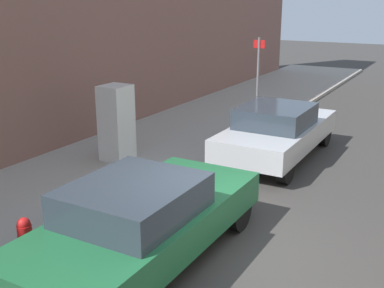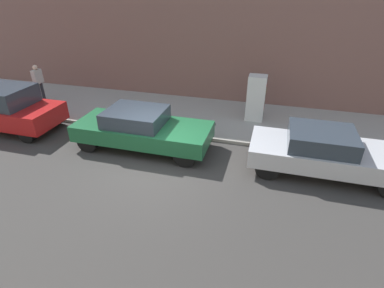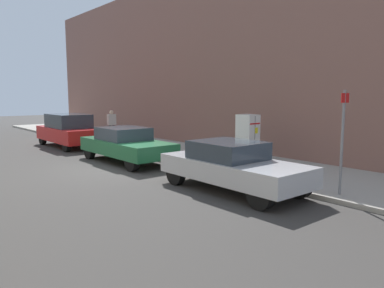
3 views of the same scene
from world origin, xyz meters
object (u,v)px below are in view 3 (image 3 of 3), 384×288
Objects in this scene: pedestrian_walking_far at (112,123)px; parked_sedan_silver at (232,165)px; discarded_refrigerator at (248,138)px; parked_suv_red at (69,130)px; fire_hydrant at (143,144)px; parked_sedan_green at (126,144)px; street_sign_post at (342,137)px.

pedestrian_walking_far is 12.79m from parked_sedan_silver.
parked_suv_red is (3.28, -9.53, -0.17)m from discarded_refrigerator.
fire_hydrant is 0.16× the size of parked_sedan_green.
pedestrian_walking_far reaches higher than parked_suv_red.
discarded_refrigerator is at bearing -144.30° from parked_sedan_silver.
discarded_refrigerator reaches higher than pedestrian_walking_far.
parked_sedan_silver is (1.55, -2.42, -0.90)m from street_sign_post.
discarded_refrigerator is 4.05m from parked_sedan_silver.
parked_suv_red is at bearing -83.83° from street_sign_post.
street_sign_post is 14.41m from parked_suv_red.
parked_sedan_silver is at bearing 78.36° from fire_hydrant.
discarded_refrigerator is 10.13m from pedestrian_walking_far.
street_sign_post is 9.44m from fire_hydrant.
discarded_refrigerator is 0.39× the size of parked_sedan_green.
pedestrian_walking_far is at bearing -87.31° from discarded_refrigerator.
parked_suv_red is (1.43, -4.94, 0.38)m from fire_hydrant.
discarded_refrigerator is 0.40× the size of parked_suv_red.
parked_sedan_silver is at bearing 35.70° from discarded_refrigerator.
discarded_refrigerator is 2.52× the size of fire_hydrant.
fire_hydrant is 7.10m from parked_sedan_silver.
parked_sedan_silver reaches higher than fire_hydrant.
fire_hydrant is at bearing -101.64° from parked_sedan_silver.
fire_hydrant is at bearing -68.05° from discarded_refrigerator.
pedestrian_walking_far is 0.36× the size of parked_sedan_green.
pedestrian_walking_far reaches higher than fire_hydrant.
pedestrian_walking_far is at bearing -103.98° from fire_hydrant.
parked_sedan_silver is (2.81, 12.47, -0.38)m from pedestrian_walking_far.
street_sign_post is 3.70× the size of fire_hydrant.
street_sign_post is 1.59× the size of pedestrian_walking_far.
parked_sedan_green is at bearing -47.66° from discarded_refrigerator.
pedestrian_walking_far is 0.37× the size of parked_suv_red.
parked_suv_red is (1.55, -14.31, -0.76)m from street_sign_post.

